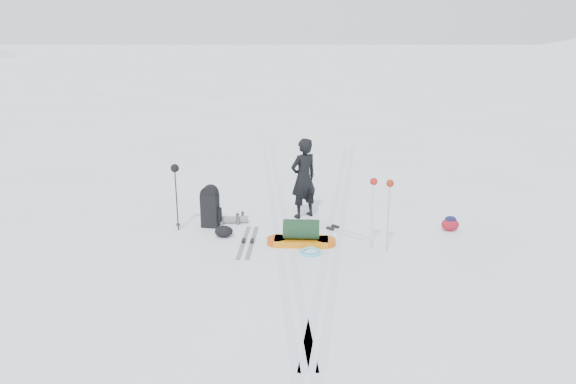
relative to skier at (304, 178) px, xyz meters
name	(u,v)px	position (x,y,z in m)	size (l,w,h in m)	color
ground	(282,235)	(-0.48, -1.19, -0.94)	(200.00, 200.00, 0.00)	white
ski_tracks	(309,221)	(0.13, -0.31, -0.93)	(3.38, 17.97, 0.01)	silver
skier	(304,178)	(0.00, 0.00, 0.00)	(0.68, 0.45, 1.87)	black
pulk_sled	(301,235)	(-0.09, -1.72, -0.73)	(1.43, 0.52, 0.54)	orange
expedition_rucksack	(213,207)	(-2.01, -0.62, -0.50)	(1.04, 0.49, 0.95)	black
ski_poles_black	(175,176)	(-2.77, -0.83, 0.28)	(0.18, 0.22, 1.48)	black
ski_poles_silver	(381,191)	(1.46, -1.97, 0.30)	(0.45, 0.28, 1.48)	silver
touring_skis_grey	(248,242)	(-1.19, -1.60, -0.92)	(0.36, 1.79, 0.07)	gray
touring_skis_white	(333,229)	(0.63, -0.82, -0.92)	(1.50, 1.40, 0.07)	silver
rope_coil	(310,251)	(0.09, -2.13, -0.91)	(0.54, 0.54, 0.05)	#63CEF1
small_daypack	(450,224)	(3.19, -0.90, -0.78)	(0.39, 0.29, 0.33)	maroon
thermos_pair	(240,218)	(-1.44, -0.45, -0.81)	(0.18, 0.26, 0.27)	#5B5E62
stuff_sack	(224,231)	(-1.72, -1.28, -0.81)	(0.39, 0.30, 0.24)	black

